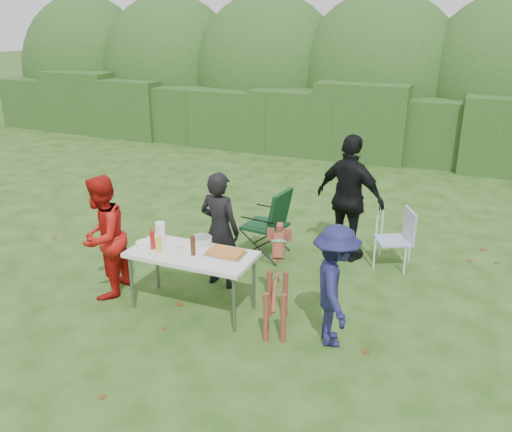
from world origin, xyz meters
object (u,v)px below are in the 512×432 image
at_px(camping_chair, 265,222).
at_px(paper_towel_roll, 160,232).
at_px(lawn_chair, 394,238).
at_px(beer_bottle, 193,245).
at_px(folding_table, 192,257).
at_px(mustard_bottle, 159,244).
at_px(person_black_puffy, 350,199).
at_px(ketchup_bottle, 153,240).
at_px(child, 335,286).
at_px(dog, 276,289).
at_px(person_red_jacket, 102,237).
at_px(person_cook, 220,230).

xyz_separation_m(camping_chair, paper_towel_roll, (-0.70, -1.68, 0.35)).
relative_size(lawn_chair, beer_bottle, 3.49).
height_order(folding_table, lawn_chair, lawn_chair).
relative_size(mustard_bottle, beer_bottle, 0.83).
relative_size(person_black_puffy, ketchup_bottle, 8.34).
distance_m(child, dog, 0.69).
xyz_separation_m(person_red_jacket, mustard_bottle, (0.84, -0.03, 0.06)).
distance_m(folding_table, camping_chair, 1.82).
height_order(person_red_jacket, person_black_puffy, person_black_puffy).
distance_m(person_cook, mustard_bottle, 0.92).
bearing_deg(beer_bottle, paper_towel_roll, 162.59).
bearing_deg(ketchup_bottle, person_red_jacket, -178.12).
height_order(folding_table, person_cook, person_cook).
distance_m(mustard_bottle, paper_towel_roll, 0.30).
bearing_deg(lawn_chair, person_red_jacket, 8.60).
xyz_separation_m(folding_table, person_red_jacket, (-1.19, -0.10, 0.10)).
height_order(camping_chair, mustard_bottle, camping_chair).
bearing_deg(beer_bottle, mustard_bottle, -167.59).
height_order(folding_table, paper_towel_roll, paper_towel_roll).
distance_m(person_cook, camping_chair, 1.15).
distance_m(child, lawn_chair, 2.23).
bearing_deg(dog, child, -108.46).
bearing_deg(folding_table, ketchup_bottle, -170.70).
bearing_deg(person_black_puffy, ketchup_bottle, 69.21).
xyz_separation_m(child, ketchup_bottle, (-2.23, -0.04, 0.17)).
xyz_separation_m(person_black_puffy, camping_chair, (-1.15, -0.35, -0.40)).
relative_size(person_cook, ketchup_bottle, 7.02).
bearing_deg(paper_towel_roll, camping_chair, 67.21).
distance_m(ketchup_bottle, paper_towel_roll, 0.20).
bearing_deg(person_cook, folding_table, 95.23).
xyz_separation_m(child, camping_chair, (-1.54, 1.84, -0.16)).
height_order(person_cook, camping_chair, person_cook).
height_order(dog, camping_chair, camping_chair).
xyz_separation_m(dog, camping_chair, (-0.87, 1.83, 0.02)).
bearing_deg(ketchup_bottle, lawn_chair, 41.86).
bearing_deg(paper_towel_roll, person_black_puffy, 47.56).
bearing_deg(mustard_bottle, camping_chair, 73.80).
bearing_deg(beer_bottle, dog, 0.79).
distance_m(person_cook, person_red_jacket, 1.46).
xyz_separation_m(child, mustard_bottle, (-2.10, -0.09, 0.16)).
bearing_deg(camping_chair, person_black_puffy, -155.63).
bearing_deg(mustard_bottle, person_red_jacket, 177.70).
bearing_deg(person_cook, lawn_chair, -136.31).
bearing_deg(person_cook, person_red_jacket, 40.61).
distance_m(folding_table, person_red_jacket, 1.20).
relative_size(person_red_jacket, paper_towel_roll, 6.01).
relative_size(person_red_jacket, child, 1.15).
height_order(folding_table, mustard_bottle, mustard_bottle).
height_order(child, camping_chair, child).
distance_m(lawn_chair, ketchup_bottle, 3.37).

